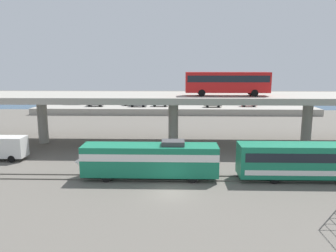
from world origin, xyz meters
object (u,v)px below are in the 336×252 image
at_px(service_truck_west, 0,147).
at_px(parked_car_5, 73,102).
at_px(train_locomotive, 143,159).
at_px(parked_car_6, 138,104).
at_px(transit_bus_on_overpass, 227,82).
at_px(parked_car_3, 212,104).
at_px(parked_car_1, 95,103).
at_px(parked_car_4, 131,103).
at_px(parked_car_0, 249,104).
at_px(train_coach_lead, 335,160).
at_px(parked_car_2, 160,103).

xyz_separation_m(service_truck_west, parked_car_5, (-5.65, 47.51, 0.74)).
height_order(train_locomotive, service_truck_west, train_locomotive).
xyz_separation_m(service_truck_west, parked_car_6, (12.58, 43.05, 0.73)).
bearing_deg(parked_car_5, transit_bus_on_overpass, -48.38).
distance_m(parked_car_3, parked_car_6, 19.07).
bearing_deg(parked_car_1, parked_car_4, -166.00).
distance_m(parked_car_0, parked_car_4, 30.80).
bearing_deg(train_coach_lead, service_truck_west, -9.33).
distance_m(parked_car_1, parked_car_4, 9.22).
bearing_deg(parked_car_2, parked_car_1, -178.89).
relative_size(train_coach_lead, parked_car_0, 4.93).
bearing_deg(transit_bus_on_overpass, parked_car_6, 115.95).
bearing_deg(service_truck_west, train_coach_lead, 170.67).
height_order(parked_car_3, parked_car_5, same).
relative_size(train_locomotive, transit_bus_on_overpass, 1.28).
height_order(parked_car_0, parked_car_2, same).
distance_m(transit_bus_on_overpass, parked_car_4, 43.48).
relative_size(train_locomotive, train_coach_lead, 0.76).
bearing_deg(parked_car_4, train_locomotive, -80.55).
relative_size(parked_car_3, parked_car_5, 0.96).
relative_size(transit_bus_on_overpass, parked_car_6, 2.64).
relative_size(parked_car_4, parked_car_5, 0.93).
bearing_deg(parked_car_3, train_coach_lead, -81.10).
xyz_separation_m(train_coach_lead, parked_car_3, (-7.66, 48.93, 0.20)).
distance_m(train_locomotive, train_coach_lead, 20.25).
bearing_deg(train_coach_lead, train_locomotive, 0.00).
height_order(transit_bus_on_overpass, service_truck_west, transit_bus_on_overpass).
bearing_deg(parked_car_2, parked_car_5, 171.17).
distance_m(service_truck_west, parked_car_3, 52.97).
height_order(parked_car_3, parked_car_6, same).
bearing_deg(parked_car_2, parked_car_6, -172.30).
height_order(train_coach_lead, service_truck_west, train_coach_lead).
bearing_deg(parked_car_1, train_locomotive, 109.44).
xyz_separation_m(service_truck_west, parked_car_4, (10.38, 45.71, 0.73)).
distance_m(train_coach_lead, parked_car_5, 70.24).
bearing_deg(parked_car_5, parked_car_0, -4.08).
bearing_deg(parked_car_3, service_truck_west, -126.69).
bearing_deg(transit_bus_on_overpass, parked_car_1, 128.35).
bearing_deg(parked_car_2, train_locomotive, -89.00).
relative_size(parked_car_5, parked_car_6, 1.03).
xyz_separation_m(parked_car_1, parked_car_3, (30.21, -1.01, 0.00)).
distance_m(train_locomotive, parked_car_6, 49.93).
height_order(train_locomotive, parked_car_3, train_locomotive).
height_order(train_coach_lead, parked_car_6, train_coach_lead).
bearing_deg(transit_bus_on_overpass, parked_car_4, 117.04).
bearing_deg(parked_car_4, parked_car_5, 173.59).
height_order(transit_bus_on_overpass, parked_car_3, transit_bus_on_overpass).
bearing_deg(transit_bus_on_overpass, parked_car_2, 107.85).
distance_m(transit_bus_on_overpass, parked_car_3, 35.73).
xyz_separation_m(parked_car_0, parked_car_1, (-39.71, -0.69, 0.00)).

